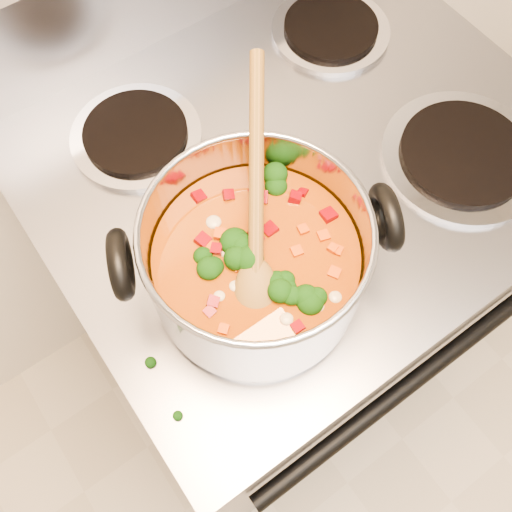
{
  "coord_description": "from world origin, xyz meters",
  "views": [
    {
      "loc": [
        -0.25,
        0.8,
        1.57
      ],
      "look_at": [
        -0.1,
        1.02,
        1.01
      ],
      "focal_mm": 40.0,
      "sensor_mm": 36.0,
      "label": 1
    }
  ],
  "objects": [
    {
      "name": "wooden_spoon",
      "position": [
        -0.08,
        1.04,
        1.04
      ],
      "size": [
        0.19,
        0.25,
        0.12
      ],
      "rotation": [
        0.0,
        0.0,
        0.95
      ],
      "color": "brown",
      "rests_on": "stockpot"
    },
    {
      "name": "stockpot",
      "position": [
        -0.1,
        1.02,
        1.0
      ],
      "size": [
        0.31,
        0.25,
        0.15
      ],
      "rotation": [
        0.0,
        0.0,
        -0.42
      ],
      "color": "#ACABB4",
      "rests_on": "electric_range"
    },
    {
      "name": "electric_range",
      "position": [
        0.07,
        1.16,
        0.47
      ],
      "size": [
        0.74,
        0.67,
        1.08
      ],
      "color": "gray",
      "rests_on": "ground"
    },
    {
      "name": "cooktop_crumbs",
      "position": [
        0.05,
        1.07,
        0.92
      ],
      "size": [
        0.03,
        0.2,
        0.01
      ],
      "color": "black",
      "rests_on": "electric_range"
    }
  ]
}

